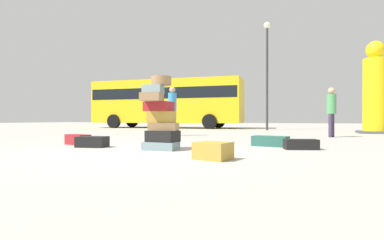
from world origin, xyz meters
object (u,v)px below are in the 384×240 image
suitcase_tan_right_side (213,151)px  suitcase_teal_behind_tower (270,141)px  suitcase_tower (160,119)px  suitcase_maroon_white_trunk (78,140)px  parked_bus (167,101)px  yellow_dummy_statue (375,92)px  suitcase_black_foreground_near (92,142)px  person_tourist_with_camera (172,106)px  suitcase_black_foreground_far (301,144)px  person_bearded_onlooker (331,108)px  lamp_post (267,59)px

suitcase_tan_right_side → suitcase_teal_behind_tower: bearing=91.8°
suitcase_tan_right_side → suitcase_tower: bearing=158.4°
suitcase_maroon_white_trunk → parked_bus: 13.38m
suitcase_teal_behind_tower → suitcase_maroon_white_trunk: (-4.27, -1.23, 0.01)m
suitcase_tower → yellow_dummy_statue: bearing=60.3°
suitcase_tower → suitcase_black_foreground_near: 1.69m
suitcase_teal_behind_tower → person_tourist_with_camera: bearing=153.4°
suitcase_teal_behind_tower → person_tourist_with_camera: size_ratio=0.43×
suitcase_black_foreground_near → parked_bus: (-4.59, 13.07, 1.72)m
suitcase_tower → parked_bus: parked_bus is taller
suitcase_tower → parked_bus: 14.49m
suitcase_tower → suitcase_black_foreground_far: size_ratio=2.26×
suitcase_black_foreground_far → person_bearded_onlooker: person_bearded_onlooker is taller
suitcase_black_foreground_near → person_bearded_onlooker: 7.71m
suitcase_maroon_white_trunk → parked_bus: size_ratio=0.06×
suitcase_tower → suitcase_maroon_white_trunk: (-2.35, 0.34, -0.49)m
suitcase_maroon_white_trunk → person_bearded_onlooker: size_ratio=0.39×
suitcase_black_foreground_far → person_bearded_onlooker: bearing=62.0°
suitcase_tower → suitcase_teal_behind_tower: (1.93, 1.56, -0.50)m
suitcase_tower → person_tourist_with_camera: person_tourist_with_camera is taller
suitcase_tower → suitcase_maroon_white_trunk: 2.42m
suitcase_black_foreground_far → person_bearded_onlooker: 4.82m
suitcase_teal_behind_tower → yellow_dummy_statue: size_ratio=0.20×
suitcase_maroon_white_trunk → parked_bus: bearing=123.7°
person_tourist_with_camera → lamp_post: bearing=154.6°
suitcase_tan_right_side → lamp_post: (-0.79, 12.42, 3.72)m
suitcase_teal_behind_tower → suitcase_black_foreground_near: 3.89m
suitcase_black_foreground_far → parked_bus: 14.94m
person_bearded_onlooker → suitcase_black_foreground_far: bearing=10.1°
suitcase_teal_behind_tower → person_tourist_with_camera: person_tourist_with_camera is taller
suitcase_tan_right_side → yellow_dummy_statue: size_ratio=0.13×
suitcase_tower → person_bearded_onlooker: (3.42, 5.73, 0.37)m
person_tourist_with_camera → lamp_post: lamp_post is taller
person_bearded_onlooker → person_tourist_with_camera: (-5.29, -1.15, 0.08)m
person_bearded_onlooker → suitcase_tower: bearing=-10.5°
lamp_post → person_tourist_with_camera: bearing=-109.8°
suitcase_black_foreground_near → suitcase_maroon_white_trunk: suitcase_maroon_white_trunk is taller
suitcase_black_foreground_far → suitcase_tan_right_side: bearing=-137.9°
suitcase_tower → parked_bus: bearing=115.5°
person_bearded_onlooker → parked_bus: bearing=-106.8°
person_tourist_with_camera → suitcase_black_foreground_far: bearing=46.1°
suitcase_maroon_white_trunk → lamp_post: (2.94, 11.10, 3.73)m
suitcase_black_foreground_near → yellow_dummy_statue: yellow_dummy_statue is taller
suitcase_black_foreground_far → person_tourist_with_camera: person_tourist_with_camera is taller
suitcase_black_foreground_near → suitcase_tan_right_side: bearing=-28.8°
person_bearded_onlooker → yellow_dummy_statue: (1.89, 3.57, 0.74)m
suitcase_teal_behind_tower → suitcase_tan_right_side: size_ratio=1.52×
suitcase_teal_behind_tower → suitcase_black_foreground_near: size_ratio=1.25×
suitcase_black_foreground_near → parked_bus: 13.96m
suitcase_tower → lamp_post: lamp_post is taller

